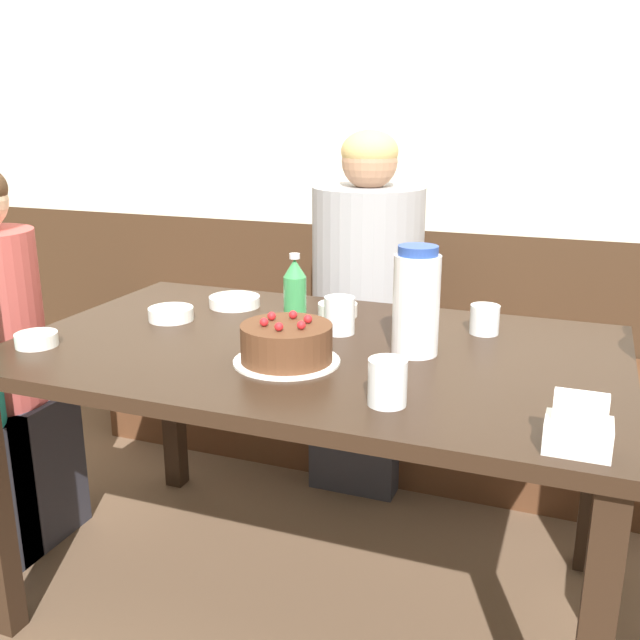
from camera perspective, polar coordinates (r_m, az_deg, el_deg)
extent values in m
plane|color=brown|center=(2.10, -0.36, -21.13)|extent=(12.00, 12.00, 0.00)
cube|color=#3D2819|center=(2.81, 7.41, -1.46)|extent=(4.80, 0.04, 0.86)
cube|color=#56331E|center=(2.68, 6.12, -6.91)|extent=(2.29, 0.38, 0.45)
cube|color=black|center=(1.76, -0.40, -2.55)|extent=(1.47, 0.90, 0.03)
cube|color=black|center=(2.52, -11.75, -5.75)|extent=(0.06, 0.06, 0.69)
cube|color=black|center=(2.17, 21.21, -10.37)|extent=(0.06, 0.06, 0.69)
cylinder|color=white|center=(1.64, -2.68, -3.31)|extent=(0.25, 0.25, 0.01)
cylinder|color=#56331E|center=(1.62, -2.70, -1.80)|extent=(0.21, 0.21, 0.08)
sphere|color=red|center=(1.56, -3.31, -0.54)|extent=(0.02, 0.02, 0.02)
sphere|color=red|center=(1.57, -1.50, -0.41)|extent=(0.02, 0.02, 0.02)
sphere|color=red|center=(1.62, -0.98, 0.09)|extent=(0.02, 0.02, 0.02)
sphere|color=red|center=(1.65, -2.17, 0.44)|extent=(0.02, 0.02, 0.02)
sphere|color=red|center=(1.65, -3.89, 0.32)|extent=(0.02, 0.02, 0.02)
sphere|color=red|center=(1.60, -4.50, -0.16)|extent=(0.02, 0.02, 0.02)
cylinder|color=white|center=(1.68, 7.69, 1.18)|extent=(0.11, 0.11, 0.24)
cylinder|color=#28479E|center=(1.65, 7.86, 5.53)|extent=(0.09, 0.09, 0.02)
cylinder|color=#388E4C|center=(1.93, -2.01, 1.61)|extent=(0.06, 0.06, 0.13)
cone|color=#388E4C|center=(1.91, -2.04, 4.19)|extent=(0.06, 0.06, 0.05)
cylinder|color=silver|center=(1.90, -2.05, 5.13)|extent=(0.03, 0.03, 0.01)
cube|color=white|center=(1.29, 19.92, -8.69)|extent=(0.11, 0.08, 0.05)
cube|color=white|center=(1.27, 20.14, -6.54)|extent=(0.09, 0.03, 0.05)
cylinder|color=white|center=(2.12, -6.85, 1.50)|extent=(0.15, 0.15, 0.03)
cylinder|color=white|center=(2.01, 1.42, 0.85)|extent=(0.11, 0.11, 0.04)
cylinder|color=white|center=(1.88, -21.73, -1.46)|extent=(0.10, 0.10, 0.03)
cylinder|color=white|center=(2.01, -11.83, 0.49)|extent=(0.12, 0.12, 0.04)
cylinder|color=silver|center=(1.89, 13.03, 0.05)|extent=(0.08, 0.08, 0.08)
cylinder|color=silver|center=(1.40, 5.42, -4.97)|extent=(0.08, 0.08, 0.09)
cylinder|color=silver|center=(1.84, 1.57, 0.38)|extent=(0.08, 0.08, 0.10)
cube|color=#33333D|center=(2.59, 3.59, -7.70)|extent=(0.30, 0.34, 0.45)
cylinder|color=#99999E|center=(2.43, 3.81, 3.61)|extent=(0.37, 0.37, 0.59)
sphere|color=#A87A5B|center=(2.37, 3.98, 12.54)|extent=(0.18, 0.18, 0.18)
ellipsoid|color=tan|center=(2.37, 4.00, 13.31)|extent=(0.19, 0.19, 0.14)
cube|color=#33333D|center=(2.44, -23.64, -10.75)|extent=(0.34, 0.30, 0.45)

